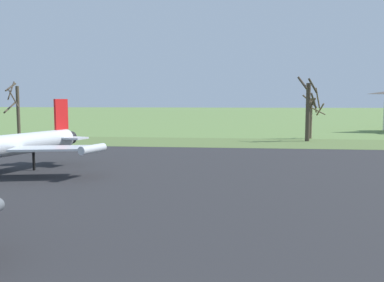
# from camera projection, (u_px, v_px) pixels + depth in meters

# --- Properties ---
(asphalt_apron) EXTENTS (95.94, 49.59, 0.05)m
(asphalt_apron) POSITION_uv_depth(u_px,v_px,m) (184.00, 200.00, 22.59)
(asphalt_apron) COLOR #28282B
(asphalt_apron) RESTS_ON ground
(grass_verge_strip) EXTENTS (155.94, 12.00, 0.06)m
(grass_verge_strip) POSITION_uv_depth(u_px,v_px,m) (216.00, 143.00, 53.03)
(grass_verge_strip) COLOR #576E39
(grass_verge_strip) RESTS_ON ground
(bare_tree_far_left) EXTENTS (2.39, 2.82, 8.31)m
(bare_tree_far_left) POSITION_uv_depth(u_px,v_px,m) (16.00, 108.00, 59.75)
(bare_tree_far_left) COLOR #42382D
(bare_tree_far_left) RESTS_ON ground
(bare_tree_left_of_center) EXTENTS (2.67, 2.50, 8.69)m
(bare_tree_left_of_center) POSITION_uv_depth(u_px,v_px,m) (308.00, 108.00, 54.13)
(bare_tree_left_of_center) COLOR #42382D
(bare_tree_left_of_center) RESTS_ON ground
(bare_tree_center) EXTENTS (3.26, 3.50, 7.29)m
(bare_tree_center) POSITION_uv_depth(u_px,v_px,m) (313.00, 113.00, 58.39)
(bare_tree_center) COLOR brown
(bare_tree_center) RESTS_ON ground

